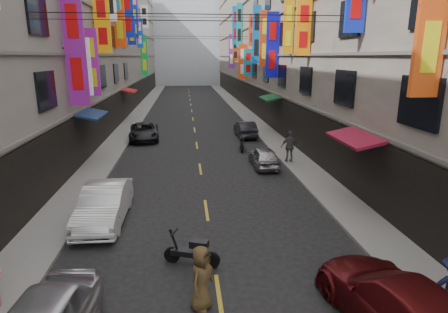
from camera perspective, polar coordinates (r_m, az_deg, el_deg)
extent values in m
cube|color=slate|center=(39.52, -13.53, 5.52)|extent=(2.00, 90.00, 0.12)
cube|color=slate|center=(39.76, 3.96, 5.96)|extent=(2.00, 90.00, 0.12)
cube|color=gray|center=(40.40, -23.31, 18.42)|extent=(10.00, 90.00, 19.00)
cube|color=black|center=(39.46, -15.04, 7.53)|extent=(0.12, 85.50, 3.00)
cube|color=#66635E|center=(39.29, -15.19, 9.99)|extent=(0.16, 90.00, 0.14)
cube|color=#66635E|center=(39.17, -15.52, 14.65)|extent=(0.16, 90.00, 0.14)
cube|color=#66635E|center=(39.31, -15.86, 19.31)|extent=(0.16, 90.00, 0.14)
cube|color=#A19587|center=(40.86, 13.02, 19.15)|extent=(10.00, 90.00, 19.00)
cube|color=black|center=(39.73, 5.36, 8.02)|extent=(0.12, 85.50, 3.00)
cube|color=#66635E|center=(39.56, 5.41, 10.46)|extent=(0.16, 90.00, 0.14)
cube|color=#66635E|center=(39.44, 5.52, 15.10)|extent=(0.16, 90.00, 0.14)
cube|color=#66635E|center=(39.58, 5.65, 19.74)|extent=(0.16, 90.00, 0.14)
cube|color=silver|center=(88.81, -5.72, 17.97)|extent=(18.00, 8.00, 22.00)
cube|color=#CD4713|center=(13.11, 29.37, 19.38)|extent=(0.89, 0.18, 5.24)
cylinder|color=black|center=(13.14, 29.56, 19.34)|extent=(0.99, 0.08, 0.08)
cube|color=#7A177E|center=(21.60, -21.76, 15.09)|extent=(1.05, 0.18, 5.95)
cylinder|color=black|center=(21.61, -21.89, 15.08)|extent=(1.15, 0.08, 0.08)
cube|color=white|center=(23.46, -20.57, 12.65)|extent=(0.81, 0.18, 3.24)
cylinder|color=black|center=(23.47, -20.70, 12.64)|extent=(0.91, 0.08, 0.08)
cube|color=orange|center=(24.29, 12.00, 18.77)|extent=(0.92, 0.18, 3.34)
cylinder|color=black|center=(24.31, 12.12, 18.76)|extent=(1.02, 0.08, 0.08)
cube|color=#921A8C|center=(25.56, -19.44, 13.33)|extent=(0.79, 0.18, 4.13)
cylinder|color=black|center=(25.57, -19.55, 13.32)|extent=(0.89, 0.08, 0.08)
cube|color=orange|center=(27.97, 9.80, 18.99)|extent=(0.69, 0.18, 3.72)
cylinder|color=black|center=(27.99, 9.90, 18.98)|extent=(0.79, 0.08, 0.08)
cube|color=orange|center=(28.88, -18.06, 18.81)|extent=(1.09, 0.18, 4.07)
cylinder|color=black|center=(28.89, -18.17, 18.80)|extent=(1.19, 0.08, 0.08)
cube|color=#0E0EAC|center=(31.87, 7.37, 16.46)|extent=(1.00, 0.18, 5.15)
cylinder|color=black|center=(31.88, 7.46, 16.45)|extent=(1.10, 0.08, 0.08)
cube|color=#B93611|center=(35.43, 6.18, 17.40)|extent=(0.82, 0.18, 4.82)
cylinder|color=black|center=(35.44, 6.26, 17.40)|extent=(0.92, 0.08, 0.08)
cube|color=#F3420D|center=(36.82, -15.71, 20.13)|extent=(0.97, 0.18, 5.75)
cylinder|color=black|center=(36.82, -15.79, 20.12)|extent=(1.07, 0.08, 0.08)
cube|color=#0F5CAF|center=(39.30, 4.97, 17.99)|extent=(0.81, 0.18, 5.56)
cylinder|color=black|center=(39.31, 5.04, 17.99)|extent=(0.91, 0.08, 0.08)
cube|color=#0E1FA3|center=(41.40, -14.51, 20.36)|extent=(1.20, 0.18, 4.66)
cylinder|color=black|center=(41.40, -14.58, 20.36)|extent=(1.30, 0.08, 0.08)
cube|color=#DB4414|center=(41.84, 4.34, 18.67)|extent=(0.75, 0.18, 3.27)
cylinder|color=black|center=(41.85, 4.41, 18.67)|extent=(0.85, 0.08, 0.08)
cube|color=#0D7F9E|center=(43.43, 3.70, 14.09)|extent=(0.96, 0.18, 2.95)
cylinder|color=black|center=(43.44, 3.76, 14.09)|extent=(1.06, 0.08, 0.08)
cube|color=#0F19B4|center=(44.97, -13.91, 18.14)|extent=(0.86, 0.18, 3.04)
cylinder|color=black|center=(44.98, -13.98, 18.14)|extent=(0.96, 0.08, 0.08)
cube|color=#0D2B97|center=(47.54, -13.56, 19.38)|extent=(0.91, 0.18, 3.64)
cylinder|color=black|center=(47.54, -13.62, 19.37)|extent=(1.01, 0.08, 0.08)
cube|color=red|center=(47.28, 2.87, 14.25)|extent=(1.00, 0.18, 4.12)
cylinder|color=black|center=(47.29, 2.93, 14.25)|extent=(1.10, 0.08, 0.08)
cube|color=#761B99|center=(48.85, -13.50, 20.84)|extent=(0.87, 0.18, 3.90)
cylinder|color=black|center=(48.86, -13.56, 20.84)|extent=(0.97, 0.08, 0.08)
cube|color=#0C8E90|center=(51.61, 2.34, 19.36)|extent=(0.74, 0.18, 5.48)
cylinder|color=black|center=(51.62, 2.39, 19.36)|extent=(0.84, 0.08, 0.08)
cube|color=#0E49AD|center=(53.51, -12.71, 17.87)|extent=(0.79, 0.18, 3.76)
cylinder|color=black|center=(53.51, -12.77, 17.87)|extent=(0.89, 0.08, 0.08)
cube|color=blue|center=(53.66, 1.84, 19.32)|extent=(1.02, 0.18, 4.92)
cylinder|color=black|center=(53.66, 1.90, 19.32)|extent=(1.12, 0.08, 0.08)
cube|color=#C44412|center=(54.85, 1.74, 15.95)|extent=(0.80, 0.18, 3.10)
cylinder|color=black|center=(54.85, 1.80, 15.95)|extent=(0.90, 0.08, 0.08)
cube|color=#0E9E40|center=(56.85, -12.05, 14.72)|extent=(0.96, 0.18, 5.50)
cylinder|color=black|center=(56.86, -12.10, 14.71)|extent=(1.06, 0.08, 0.08)
cube|color=white|center=(59.55, -12.05, 20.14)|extent=(1.08, 0.18, 3.15)
cylinder|color=black|center=(59.56, -12.10, 20.14)|extent=(1.18, 0.08, 0.08)
cube|color=purple|center=(59.27, 1.13, 15.71)|extent=(0.82, 0.18, 5.07)
cylinder|color=black|center=(59.28, 1.18, 15.71)|extent=(0.92, 0.08, 0.08)
cube|color=maroon|center=(16.62, 19.41, 2.77)|extent=(1.39, 3.20, 0.41)
cube|color=navy|center=(23.57, -19.55, 6.14)|extent=(1.39, 3.20, 0.41)
cube|color=#134722|center=(31.65, 7.09, 8.94)|extent=(1.39, 3.20, 0.41)
cube|color=maroon|center=(39.21, -14.24, 9.75)|extent=(1.39, 3.20, 0.41)
cylinder|color=black|center=(18.79, -3.79, 20.84)|extent=(14.00, 0.04, 0.04)
cylinder|color=black|center=(32.84, -4.87, 20.40)|extent=(14.00, 0.04, 0.04)
cylinder|color=black|center=(46.74, -5.24, 17.78)|extent=(14.00, 0.04, 0.04)
cube|color=gold|center=(10.73, -0.72, -20.74)|extent=(0.12, 2.20, 0.01)
cube|color=gold|center=(15.98, -2.71, -8.13)|extent=(0.12, 2.20, 0.01)
cube|color=gold|center=(21.62, -3.63, -1.90)|extent=(0.12, 2.20, 0.01)
cube|color=gold|center=(27.42, -4.17, 1.73)|extent=(0.12, 2.20, 0.01)
cube|color=gold|center=(33.28, -4.52, 4.08)|extent=(0.12, 2.20, 0.01)
cube|color=gold|center=(39.19, -4.76, 5.73)|extent=(0.12, 2.20, 0.01)
cube|color=gold|center=(45.12, -4.94, 6.94)|extent=(0.12, 2.20, 0.01)
cube|color=gold|center=(51.07, -5.08, 7.88)|extent=(0.12, 2.20, 0.01)
cube|color=gold|center=(57.03, -5.19, 8.61)|extent=(0.12, 2.20, 0.01)
cube|color=gold|center=(63.00, -5.28, 9.21)|extent=(0.12, 2.20, 0.01)
cube|color=gold|center=(68.97, -5.36, 9.71)|extent=(0.12, 2.20, 0.01)
cube|color=gold|center=(74.95, -5.42, 10.12)|extent=(0.12, 2.20, 0.01)
cylinder|color=black|center=(12.25, -7.92, -14.63)|extent=(0.51, 0.28, 0.50)
cylinder|color=black|center=(11.87, -1.86, -15.51)|extent=(0.51, 0.28, 0.50)
cube|color=black|center=(11.97, -4.96, -14.46)|extent=(1.32, 0.73, 0.18)
cube|color=black|center=(11.73, -3.81, -13.14)|extent=(0.63, 0.49, 0.22)
cylinder|color=black|center=(12.00, -7.54, -12.83)|extent=(0.36, 0.20, 0.88)
cylinder|color=black|center=(11.84, -7.60, -11.33)|extent=(0.23, 0.49, 0.06)
cylinder|color=black|center=(25.16, 2.76, 1.12)|extent=(0.19, 0.51, 0.50)
cylinder|color=black|center=(26.42, 2.73, 1.79)|extent=(0.19, 0.51, 0.50)
cube|color=black|center=(25.76, 2.75, 1.79)|extent=(0.48, 1.33, 0.18)
cube|color=black|center=(25.92, 2.75, 2.67)|extent=(0.39, 0.59, 0.22)
cylinder|color=black|center=(25.15, 2.77, 2.17)|extent=(0.13, 0.36, 0.88)
cylinder|color=black|center=(25.08, 2.78, 2.95)|extent=(0.50, 0.13, 0.06)
imported|color=white|center=(15.33, -17.78, -6.93)|extent=(1.62, 4.51, 1.48)
imported|color=black|center=(29.69, -12.10, 3.73)|extent=(2.56, 4.85, 1.30)
imported|color=#560E11|center=(10.02, 25.44, -20.10)|extent=(2.84, 5.43, 1.50)
imported|color=#AAA9AE|center=(22.01, 6.09, -0.05)|extent=(1.41, 3.49, 1.19)
imported|color=#23232A|center=(30.17, 3.27, 4.20)|extent=(1.44, 3.90, 1.28)
imported|color=#565759|center=(22.73, 10.01, 1.53)|extent=(1.15, 0.69, 1.91)
imported|color=#503C20|center=(9.95, -3.46, -18.00)|extent=(0.92, 1.02, 1.72)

